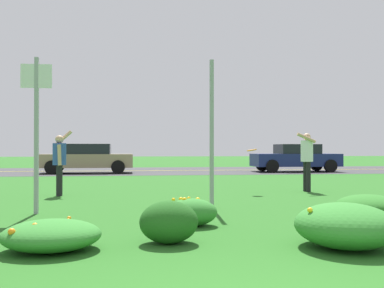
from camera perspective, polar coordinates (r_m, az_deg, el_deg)
ground_plane at (r=13.90m, az=-4.04°, el=-5.58°), size 120.00×120.00×0.00m
highway_strip at (r=25.27m, az=-5.72°, el=-3.34°), size 120.00×9.15×0.01m
highway_center_stripe at (r=25.27m, az=-5.72°, el=-3.33°), size 120.00×0.16×0.00m
daylily_clump_mid_right at (r=5.92m, az=18.57°, el=-9.61°), size 1.20×1.31×0.54m
daylily_clump_near_camera at (r=8.47m, az=21.21°, el=-7.31°), size 1.13×1.13×0.42m
daylily_clump_front_right at (r=5.74m, az=-17.14°, el=-10.82°), size 1.17×1.07×0.36m
daylily_clump_mid_left at (r=5.89m, az=-2.92°, el=-9.70°), size 0.75×0.66×0.54m
daylily_clump_front_center at (r=7.19m, az=-0.09°, el=-8.51°), size 0.81×0.70×0.45m
sign_post_near_path at (r=8.94m, az=-18.84°, el=2.89°), size 0.56×0.10×2.90m
sign_post_by_roadside at (r=9.18m, az=2.47°, el=1.23°), size 0.07×0.10×3.00m
person_thrower_blue_shirt at (r=12.18m, az=-16.20°, el=-1.87°), size 0.47×0.50×1.70m
person_catcher_white_shirt at (r=13.29m, az=14.12°, el=-1.52°), size 0.56×0.50×1.66m
frisbee_orange at (r=12.40m, az=7.47°, el=-0.76°), size 0.27×0.27×0.07m
car_navy_center_left at (r=24.75m, az=12.82°, el=-1.68°), size 4.50×2.00×1.45m
car_tan_center_right at (r=23.27m, az=-12.91°, el=-1.74°), size 4.50×2.00×1.45m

